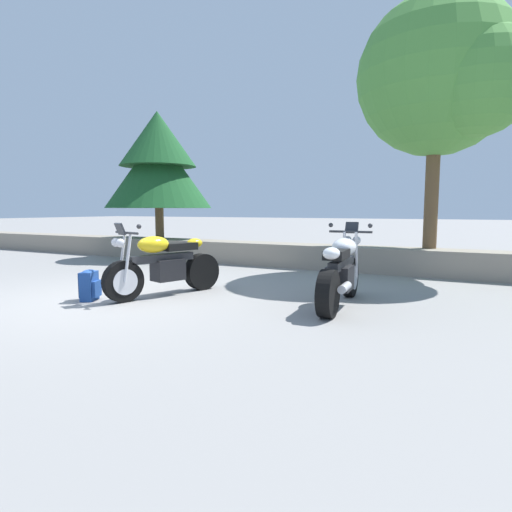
{
  "coord_description": "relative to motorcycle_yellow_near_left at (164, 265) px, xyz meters",
  "views": [
    {
      "loc": [
        4.98,
        -4.63,
        1.37
      ],
      "look_at": [
        1.99,
        1.2,
        0.65
      ],
      "focal_mm": 29.71,
      "sensor_mm": 36.0,
      "label": 1
    }
  ],
  "objects": [
    {
      "name": "leafy_tree_mid_left",
      "position": [
        3.7,
        4.28,
        3.5
      ],
      "size": [
        3.36,
        3.2,
        5.12
      ],
      "color": "brown",
      "rests_on": "stone_wall"
    },
    {
      "name": "rider_backpack",
      "position": [
        -0.77,
        -0.8,
        -0.24
      ],
      "size": [
        0.33,
        0.35,
        0.47
      ],
      "color": "navy",
      "rests_on": "ground"
    },
    {
      "name": "motorcycle_yellow_near_left",
      "position": [
        0.0,
        0.0,
        0.0
      ],
      "size": [
        0.95,
        2.0,
        1.18
      ],
      "color": "black",
      "rests_on": "ground"
    },
    {
      "name": "pine_tree_far_left",
      "position": [
        -3.65,
        4.28,
        2.22
      ],
      "size": [
        2.97,
        2.97,
        3.55
      ],
      "color": "brown",
      "rests_on": "stone_wall"
    },
    {
      "name": "motorcycle_white_centre",
      "position": [
        2.71,
        0.59,
        0.0
      ],
      "size": [
        0.67,
        2.07,
        1.18
      ],
      "color": "black",
      "rests_on": "ground"
    },
    {
      "name": "stone_wall",
      "position": [
        -0.63,
        4.17,
        -0.21
      ],
      "size": [
        36.0,
        0.8,
        0.55
      ],
      "primitive_type": "cube",
      "color": "gray",
      "rests_on": "ground"
    },
    {
      "name": "ground_plane",
      "position": [
        -0.63,
        -0.63,
        -0.49
      ],
      "size": [
        120.0,
        120.0,
        0.0
      ],
      "primitive_type": "plane",
      "color": "gray"
    }
  ]
}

